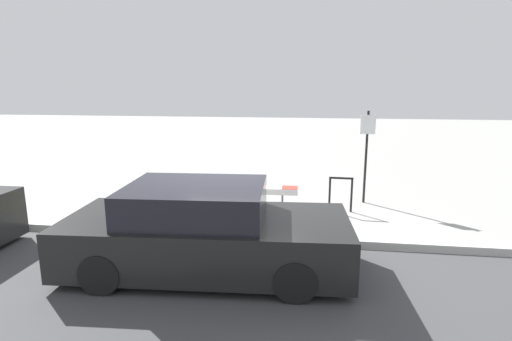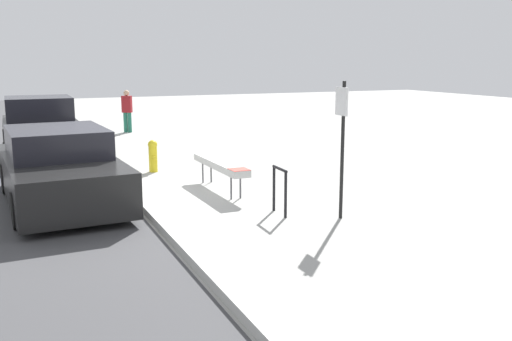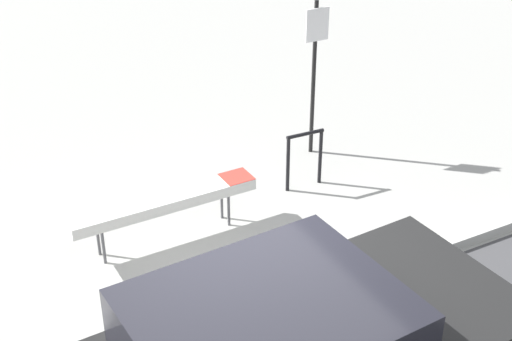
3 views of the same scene
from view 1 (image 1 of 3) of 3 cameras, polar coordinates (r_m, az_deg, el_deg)
ground_plane at (r=7.77m, az=-2.69°, el=-9.83°), size 60.00×60.00×0.00m
curb at (r=7.75m, az=-2.69°, el=-9.38°), size 60.00×0.20×0.13m
bench at (r=9.27m, az=-1.15°, el=-2.75°), size 2.32×0.40×0.61m
bike_rack at (r=9.49m, az=12.01°, el=-2.83°), size 0.55×0.07×0.83m
sign_post at (r=10.19m, az=15.50°, el=3.07°), size 0.36×0.08×2.30m
fire_hydrant at (r=9.28m, az=-17.27°, el=-4.07°), size 0.36×0.22×0.77m
parked_car_near at (r=6.39m, az=-7.28°, el=-8.69°), size 4.50×2.11×1.40m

